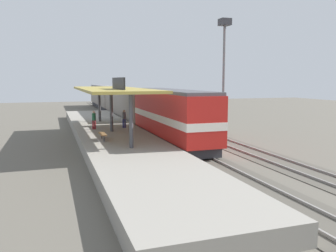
% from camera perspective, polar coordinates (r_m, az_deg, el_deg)
% --- Properties ---
extents(ground_plane, '(120.00, 120.00, 0.00)m').
position_cam_1_polar(ground_plane, '(33.15, 2.21, -1.88)').
color(ground_plane, '#5B564C').
extents(track_near, '(3.20, 110.00, 0.16)m').
position_cam_1_polar(track_near, '(32.50, -1.09, -2.00)').
color(track_near, '#4E4941').
rests_on(track_near, ground).
extents(track_far, '(3.20, 110.00, 0.16)m').
position_cam_1_polar(track_far, '(34.14, 6.30, -1.59)').
color(track_far, '#4E4941').
rests_on(track_far, ground).
extents(platform, '(6.00, 44.00, 0.90)m').
position_cam_1_polar(platform, '(31.39, -9.14, -1.67)').
color(platform, gray).
rests_on(platform, ground).
extents(station_canopy, '(5.20, 18.00, 4.70)m').
position_cam_1_polar(station_canopy, '(30.91, -9.27, 5.80)').
color(station_canopy, '#47474C').
rests_on(station_canopy, platform).
extents(platform_bench, '(0.44, 1.70, 0.50)m').
position_cam_1_polar(platform_bench, '(26.81, -10.62, -1.33)').
color(platform_bench, '#333338').
rests_on(platform_bench, platform).
extents(locomotive, '(2.93, 14.43, 4.44)m').
position_cam_1_polar(locomotive, '(29.46, 0.58, 1.68)').
color(locomotive, '#28282D').
rests_on(locomotive, track_near).
extents(passenger_carriage_front, '(2.90, 20.00, 4.24)m').
position_cam_1_polar(passenger_carriage_front, '(46.79, -6.65, 3.68)').
color(passenger_carriage_front, '#28282D').
rests_on(passenger_carriage_front, track_near).
extents(passenger_carriage_rear, '(2.90, 20.00, 4.24)m').
position_cam_1_polar(passenger_carriage_rear, '(67.26, -10.31, 4.77)').
color(passenger_carriage_rear, '#28282D').
rests_on(passenger_carriage_rear, track_near).
extents(freight_car, '(2.80, 12.00, 3.54)m').
position_cam_1_polar(freight_car, '(40.60, 2.02, 2.66)').
color(freight_car, '#28282D').
rests_on(freight_car, track_far).
extents(light_mast, '(1.10, 1.10, 11.70)m').
position_cam_1_polar(light_mast, '(37.78, 9.16, 11.97)').
color(light_mast, slate).
rests_on(light_mast, ground).
extents(person_waiting, '(0.34, 0.34, 1.71)m').
position_cam_1_polar(person_waiting, '(33.33, -7.17, 1.34)').
color(person_waiting, navy).
rests_on(person_waiting, platform).
extents(person_walking, '(0.34, 0.34, 1.71)m').
position_cam_1_polar(person_walking, '(32.75, -11.99, 1.13)').
color(person_walking, maroon).
rests_on(person_walking, platform).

